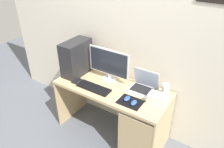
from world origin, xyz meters
name	(u,v)px	position (x,y,z in m)	size (l,w,h in m)	color
ground_plane	(112,131)	(0.00, 0.00, 0.00)	(8.00, 8.00, 0.00)	slate
wall_back	(128,32)	(0.00, 0.33, 1.30)	(4.00, 0.05, 2.60)	beige
desk	(113,98)	(0.02, -0.01, 0.58)	(1.37, 0.58, 0.73)	tan
pc_tower	(76,58)	(-0.56, 0.03, 0.95)	(0.21, 0.41, 0.44)	#232326
monitor	(109,64)	(-0.13, 0.12, 0.94)	(0.55, 0.18, 0.41)	silver
laptop	(144,86)	(0.34, 0.15, 0.78)	(0.31, 0.25, 0.25)	white
speaker	(165,90)	(0.59, 0.17, 0.80)	(0.08, 0.08, 0.15)	white
projector	(158,99)	(0.57, 0.01, 0.78)	(0.20, 0.14, 0.10)	white
keyboard	(94,88)	(-0.16, -0.14, 0.74)	(0.42, 0.14, 0.02)	black
mousepad	(130,102)	(0.32, -0.13, 0.73)	(0.26, 0.20, 0.01)	black
mouse_left	(127,99)	(0.27, -0.12, 0.75)	(0.06, 0.10, 0.03)	#2D51B2
mouse_right	(134,103)	(0.37, -0.15, 0.75)	(0.06, 0.10, 0.03)	#2D51B2
cell_phone	(77,81)	(-0.44, -0.13, 0.73)	(0.07, 0.13, 0.01)	black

